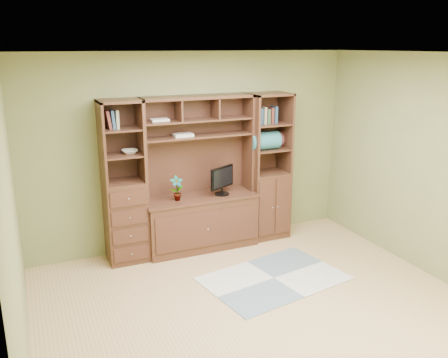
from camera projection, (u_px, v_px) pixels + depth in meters
name	position (u px, v px, depth m)	size (l,w,h in m)	color
room	(263.00, 191.00, 4.61)	(4.60, 4.10, 2.64)	tan
center_hutch	(200.00, 175.00, 6.21)	(1.54, 0.53, 2.05)	#432517
left_tower	(124.00, 183.00, 5.87)	(0.50, 0.45, 2.05)	#432517
right_tower	(268.00, 167.00, 6.64)	(0.55, 0.45, 2.05)	#432517
rug	(274.00, 278.00, 5.62)	(1.60, 1.07, 0.01)	#969B9B
monitor	(222.00, 176.00, 6.30)	(0.44, 0.19, 0.53)	black
orchid	(177.00, 188.00, 6.09)	(0.17, 0.12, 0.33)	#A64B38
magazines	(183.00, 135.00, 6.07)	(0.25, 0.18, 0.04)	beige
bowl	(130.00, 152.00, 5.80)	(0.19, 0.19, 0.05)	beige
blanket_teal	(264.00, 141.00, 6.46)	(0.42, 0.24, 0.24)	#29646D
blanket_red	(272.00, 140.00, 6.65)	(0.35, 0.19, 0.19)	brown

